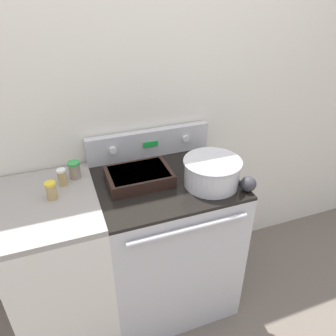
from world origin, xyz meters
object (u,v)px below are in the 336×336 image
object	(u,v)px
ladle	(247,183)
spice_jar_green_cap	(74,170)
spice_jar_white_cap	(62,177)
mixing_bowl	(212,171)
spice_jar_yellow_cap	(51,190)
casserole_dish	(139,176)

from	to	relation	value
ladle	spice_jar_green_cap	bearing A→B (deg)	153.64
ladle	spice_jar_white_cap	distance (m)	0.96
mixing_bowl	spice_jar_white_cap	size ratio (longest dim) A/B	3.30
mixing_bowl	spice_jar_white_cap	bearing A→B (deg)	161.51
mixing_bowl	spice_jar_yellow_cap	world-z (taller)	mixing_bowl
spice_jar_white_cap	spice_jar_yellow_cap	xyz separation A→B (m)	(-0.06, -0.10, -0.00)
casserole_dish	spice_jar_green_cap	xyz separation A→B (m)	(-0.32, 0.14, 0.02)
mixing_bowl	casserole_dish	xyz separation A→B (m)	(-0.35, 0.15, -0.04)
casserole_dish	ladle	bearing A→B (deg)	-27.77
casserole_dish	spice_jar_white_cap	size ratio (longest dim) A/B	3.67
spice_jar_green_cap	spice_jar_white_cap	bearing A→B (deg)	-143.54
ladle	mixing_bowl	bearing A→B (deg)	143.93
mixing_bowl	spice_jar_white_cap	world-z (taller)	mixing_bowl
spice_jar_green_cap	ladle	bearing A→B (deg)	-26.36
spice_jar_white_cap	ladle	bearing A→B (deg)	-21.86
mixing_bowl	casserole_dish	size ratio (longest dim) A/B	0.90
spice_jar_white_cap	spice_jar_yellow_cap	world-z (taller)	spice_jar_white_cap
spice_jar_green_cap	casserole_dish	bearing A→B (deg)	-24.06
mixing_bowl	ladle	xyz separation A→B (m)	(0.15, -0.11, -0.04)
mixing_bowl	ladle	distance (m)	0.19
spice_jar_green_cap	spice_jar_yellow_cap	xyz separation A→B (m)	(-0.13, -0.16, -0.00)
spice_jar_yellow_cap	spice_jar_white_cap	bearing A→B (deg)	60.21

